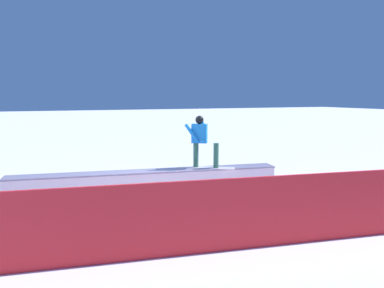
# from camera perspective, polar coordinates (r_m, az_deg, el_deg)

# --- Properties ---
(ground_plane) EXTENTS (120.00, 120.00, 0.00)m
(ground_plane) POSITION_cam_1_polar(r_m,az_deg,el_deg) (9.83, -6.75, -8.04)
(ground_plane) COLOR white
(grind_box) EXTENTS (6.92, 1.58, 0.69)m
(grind_box) POSITION_cam_1_polar(r_m,az_deg,el_deg) (9.75, -6.78, -6.27)
(grind_box) COLOR white
(grind_box) RESTS_ON ground_plane
(snowboarder) EXTENTS (1.44, 1.07, 1.40)m
(snowboarder) POSITION_cam_1_polar(r_m,az_deg,el_deg) (9.88, 1.46, 0.66)
(snowboarder) COLOR silver
(snowboarder) RESTS_ON grind_box
(safety_fence) EXTENTS (11.75, 1.83, 1.25)m
(safety_fence) POSITION_cam_1_polar(r_m,az_deg,el_deg) (6.27, 2.79, -11.06)
(safety_fence) COLOR red
(safety_fence) RESTS_ON ground_plane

